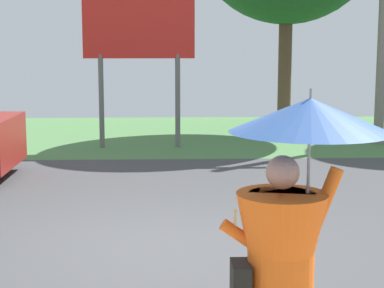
{
  "coord_description": "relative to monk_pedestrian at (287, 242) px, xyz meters",
  "views": [
    {
      "loc": [
        0.09,
        -7.38,
        2.4
      ],
      "look_at": [
        0.42,
        1.0,
        1.1
      ],
      "focal_mm": 59.68,
      "sensor_mm": 36.0,
      "label": 1
    }
  ],
  "objects": [
    {
      "name": "ground_plane",
      "position": [
        -0.88,
        6.32,
        -1.17
      ],
      "size": [
        40.0,
        22.0,
        0.2
      ],
      "color": "#424244"
    },
    {
      "name": "monk_pedestrian",
      "position": [
        0.0,
        0.0,
        0.0
      ],
      "size": [
        1.09,
        1.04,
        2.13
      ],
      "rotation": [
        0.0,
        0.0,
        -0.24
      ],
      "color": "#E55B19",
      "rests_on": "ground_plane"
    },
    {
      "name": "utility_pole",
      "position": [
        4.42,
        11.37,
        2.32
      ],
      "size": [
        1.8,
        0.24,
        6.54
      ],
      "color": "gray",
      "rests_on": "ground_plane"
    },
    {
      "name": "roadside_billboard",
      "position": [
        -1.44,
        11.05,
        1.43
      ],
      "size": [
        2.6,
        0.12,
        3.5
      ],
      "color": "slate",
      "rests_on": "ground_plane"
    }
  ]
}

